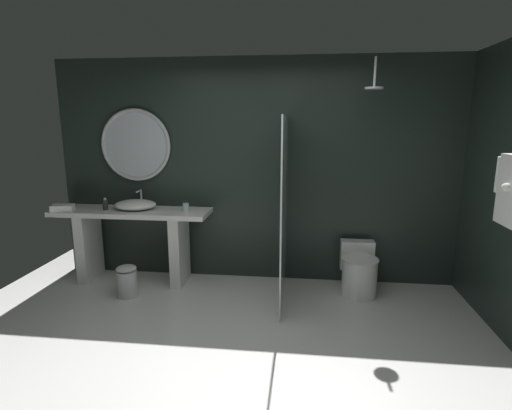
# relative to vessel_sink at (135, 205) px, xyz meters

# --- Properties ---
(ground_plane) EXTENTS (5.76, 5.76, 0.00)m
(ground_plane) POSITION_rel_vessel_sink_xyz_m (1.41, -1.60, -0.93)
(ground_plane) COLOR silver
(back_wall_panel) EXTENTS (4.80, 0.10, 2.60)m
(back_wall_panel) POSITION_rel_vessel_sink_xyz_m (1.41, 0.30, 0.37)
(back_wall_panel) COLOR #1E2823
(back_wall_panel) RESTS_ON ground_plane
(vanity_counter) EXTENTS (1.83, 0.51, 0.87)m
(vanity_counter) POSITION_rel_vessel_sink_xyz_m (-0.04, -0.02, -0.36)
(vanity_counter) COLOR silver
(vanity_counter) RESTS_ON ground_plane
(vessel_sink) EXTENTS (0.48, 0.40, 0.21)m
(vessel_sink) POSITION_rel_vessel_sink_xyz_m (0.00, 0.00, 0.00)
(vessel_sink) COLOR white
(vessel_sink) RESTS_ON vanity_counter
(tumbler_cup) EXTENTS (0.07, 0.07, 0.09)m
(tumbler_cup) POSITION_rel_vessel_sink_xyz_m (0.61, -0.02, -0.01)
(tumbler_cup) COLOR silver
(tumbler_cup) RESTS_ON vanity_counter
(soap_dispenser) EXTENTS (0.06, 0.06, 0.14)m
(soap_dispenser) POSITION_rel_vessel_sink_xyz_m (-0.34, -0.06, 0.01)
(soap_dispenser) COLOR #282D28
(soap_dispenser) RESTS_ON vanity_counter
(round_wall_mirror) EXTENTS (0.86, 0.05, 0.86)m
(round_wall_mirror) POSITION_rel_vessel_sink_xyz_m (-0.04, 0.21, 0.68)
(round_wall_mirror) COLOR #B7B7BC
(shower_glass_panel) EXTENTS (0.02, 1.12, 1.95)m
(shower_glass_panel) POSITION_rel_vessel_sink_xyz_m (1.75, -0.31, 0.04)
(shower_glass_panel) COLOR silver
(shower_glass_panel) RESTS_ON ground_plane
(rain_shower_head) EXTENTS (0.18, 0.18, 0.31)m
(rain_shower_head) POSITION_rel_vessel_sink_xyz_m (2.61, -0.19, 1.30)
(rain_shower_head) COLOR #B7B7BC
(toilet) EXTENTS (0.40, 0.56, 0.54)m
(toilet) POSITION_rel_vessel_sink_xyz_m (2.58, -0.08, -0.67)
(toilet) COLOR white
(toilet) RESTS_ON ground_plane
(waste_bin) EXTENTS (0.22, 0.22, 0.35)m
(waste_bin) POSITION_rel_vessel_sink_xyz_m (0.05, -0.46, -0.75)
(waste_bin) COLOR #B7B7BC
(waste_bin) RESTS_ON ground_plane
(folded_hand_towel) EXTENTS (0.27, 0.22, 0.07)m
(folded_hand_towel) POSITION_rel_vessel_sink_xyz_m (-0.80, -0.18, -0.02)
(folded_hand_towel) COLOR white
(folded_hand_towel) RESTS_ON vanity_counter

